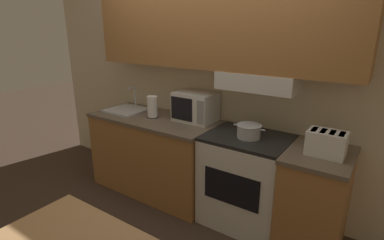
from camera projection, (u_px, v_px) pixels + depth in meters
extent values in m
plane|color=#3D2D23|center=(216.00, 192.00, 3.52)|extent=(16.00, 16.00, 0.00)
cube|color=beige|center=(220.00, 84.00, 3.16)|extent=(5.14, 0.05, 2.55)
cube|color=#A36B38|center=(212.00, 30.00, 2.85)|extent=(2.74, 0.32, 0.73)
cube|color=silver|center=(258.00, 81.00, 2.72)|extent=(0.72, 0.34, 0.16)
cube|color=#A36B38|center=(155.00, 155.00, 3.48)|extent=(1.46, 0.66, 0.86)
cube|color=brown|center=(154.00, 118.00, 3.34)|extent=(1.48, 0.68, 0.04)
cube|color=#A36B38|center=(314.00, 204.00, 2.53)|extent=(0.48, 0.66, 0.86)
cube|color=brown|center=(320.00, 155.00, 2.39)|extent=(0.50, 0.68, 0.04)
cube|color=silver|center=(245.00, 181.00, 2.89)|extent=(0.76, 0.62, 0.87)
cube|color=black|center=(248.00, 138.00, 2.75)|extent=(0.76, 0.62, 0.03)
cube|color=black|center=(231.00, 189.00, 2.62)|extent=(0.53, 0.01, 0.30)
cylinder|color=black|center=(225.00, 137.00, 2.74)|extent=(0.11, 0.11, 0.01)
cylinder|color=black|center=(261.00, 145.00, 2.56)|extent=(0.11, 0.11, 0.01)
cylinder|color=black|center=(237.00, 130.00, 2.94)|extent=(0.11, 0.11, 0.01)
cylinder|color=black|center=(271.00, 137.00, 2.75)|extent=(0.11, 0.11, 0.01)
cylinder|color=#B7BABF|center=(249.00, 131.00, 2.70)|extent=(0.21, 0.21, 0.12)
torus|color=#B7BABF|center=(249.00, 125.00, 2.68)|extent=(0.23, 0.23, 0.01)
cylinder|color=#B7BABF|center=(236.00, 125.00, 2.76)|extent=(0.05, 0.01, 0.01)
cylinder|color=#B7BABF|center=(262.00, 130.00, 2.62)|extent=(0.05, 0.01, 0.01)
cube|color=silver|center=(196.00, 107.00, 3.17)|extent=(0.42, 0.32, 0.31)
cube|color=black|center=(181.00, 109.00, 3.08)|extent=(0.26, 0.01, 0.24)
cube|color=gray|center=(200.00, 112.00, 2.96)|extent=(0.08, 0.01, 0.24)
cube|color=silver|center=(326.00, 143.00, 2.32)|extent=(0.28, 0.20, 0.20)
cube|color=black|center=(307.00, 136.00, 2.39)|extent=(0.01, 0.02, 0.02)
cube|color=black|center=(314.00, 130.00, 2.35)|extent=(0.04, 0.14, 0.01)
cube|color=black|center=(323.00, 131.00, 2.31)|extent=(0.04, 0.14, 0.01)
cube|color=black|center=(333.00, 133.00, 2.28)|extent=(0.04, 0.14, 0.01)
cube|color=black|center=(342.00, 134.00, 2.24)|extent=(0.04, 0.14, 0.01)
cube|color=#B7BABF|center=(127.00, 110.00, 3.57)|extent=(0.44, 0.41, 0.02)
cube|color=#4C4F54|center=(125.00, 110.00, 3.55)|extent=(0.38, 0.31, 0.01)
cylinder|color=#B7BABF|center=(135.00, 97.00, 3.65)|extent=(0.02, 0.02, 0.24)
cylinder|color=#B7BABF|center=(131.00, 88.00, 3.57)|extent=(0.02, 0.12, 0.02)
cylinder|color=black|center=(153.00, 117.00, 3.32)|extent=(0.13, 0.13, 0.01)
cylinder|color=white|center=(152.00, 107.00, 3.29)|extent=(0.11, 0.11, 0.23)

